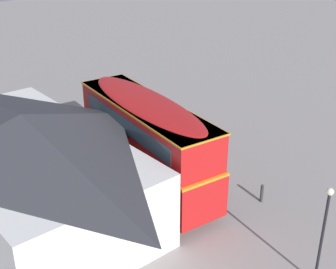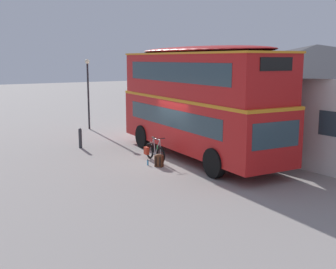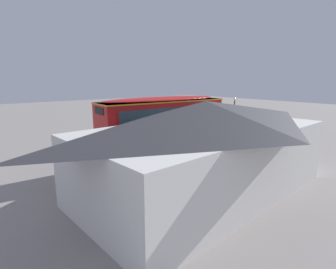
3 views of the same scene
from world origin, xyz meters
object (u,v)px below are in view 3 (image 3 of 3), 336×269
Objects in this scene: double_decker_bus at (163,126)px; touring_bicycle at (154,150)px; street_lamp at (234,114)px; backpack_on_ground at (141,153)px; water_bottle_blue_sports at (144,153)px; kerb_bollard at (178,138)px.

double_decker_bus reaches higher than touring_bicycle.
street_lamp is (-9.74, -1.11, 0.01)m from double_decker_bus.
touring_bicycle reaches higher than backpack_on_ground.
backpack_on_ground is 2.23× the size of water_bottle_blue_sports.
touring_bicycle is at bearing 22.37° from kerb_bollard.
kerb_bollard is (-5.15, -1.37, 0.23)m from backpack_on_ground.
water_bottle_blue_sports is at bearing -148.22° from backpack_on_ground.
kerb_bollard is at bearing -157.63° from touring_bicycle.
backpack_on_ground is at bearing -6.20° from street_lamp.
touring_bicycle is at bearing 161.07° from backpack_on_ground.
kerb_bollard is at bearing -142.34° from double_decker_bus.
street_lamp is at bearing -173.49° from double_decker_bus.
double_decker_bus is 10.21× the size of kerb_bollard.
double_decker_bus is at bearing 102.63° from backpack_on_ground.
street_lamp reaches higher than backpack_on_ground.
kerb_bollard is (-4.15, -1.71, 0.13)m from touring_bicycle.
kerb_bollard is at bearing -166.93° from water_bottle_blue_sports.
water_bottle_blue_sports is at bearing -47.69° from touring_bicycle.
backpack_on_ground reaches higher than water_bottle_blue_sports.
backpack_on_ground is 0.53× the size of kerb_bollard.
touring_bicycle is 3.28× the size of backpack_on_ground.
touring_bicycle is (-0.50, -1.88, -2.27)m from double_decker_bus.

